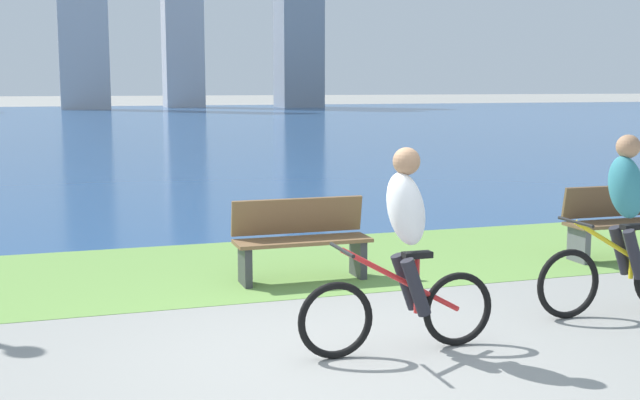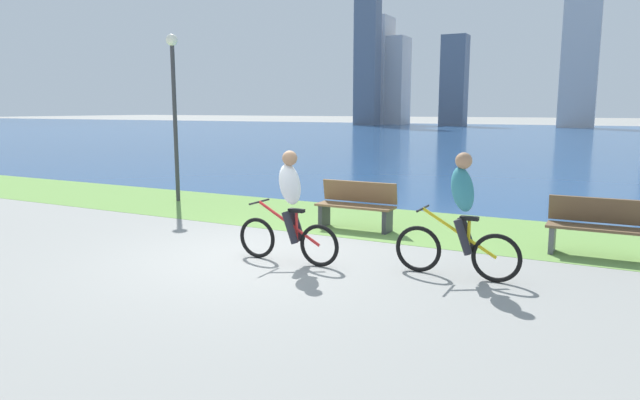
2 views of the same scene
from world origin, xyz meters
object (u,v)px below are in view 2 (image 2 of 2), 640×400
at_px(bench_near_path, 599,228).
at_px(lamppost_tall, 174,94).
at_px(cyclist_lead, 289,207).
at_px(cyclist_trailing, 460,216).
at_px(bench_far_along_path, 356,206).

xyz_separation_m(bench_near_path, lamppost_tall, (-9.37, 1.09, 2.16)).
height_order(bench_near_path, lamppost_tall, lamppost_tall).
bearing_deg(lamppost_tall, cyclist_lead, -34.06).
bearing_deg(lamppost_tall, cyclist_trailing, -22.44).
height_order(cyclist_trailing, bench_far_along_path, cyclist_trailing).
distance_m(cyclist_lead, cyclist_trailing, 2.44).
bearing_deg(cyclist_trailing, bench_near_path, 51.95).
height_order(cyclist_lead, bench_near_path, cyclist_lead).
height_order(bench_near_path, bench_far_along_path, same).
bearing_deg(bench_near_path, lamppost_tall, 173.33).
relative_size(cyclist_lead, lamppost_tall, 0.42).
relative_size(cyclist_lead, bench_near_path, 1.13).
distance_m(cyclist_trailing, lamppost_tall, 8.55).
xyz_separation_m(cyclist_lead, bench_far_along_path, (-0.08, 2.62, -0.38)).
distance_m(bench_far_along_path, lamppost_tall, 5.76).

